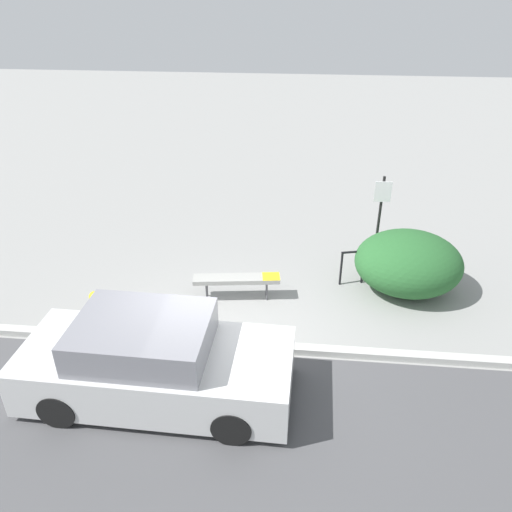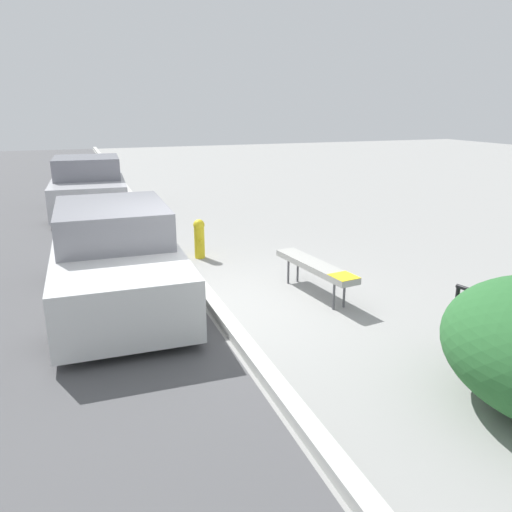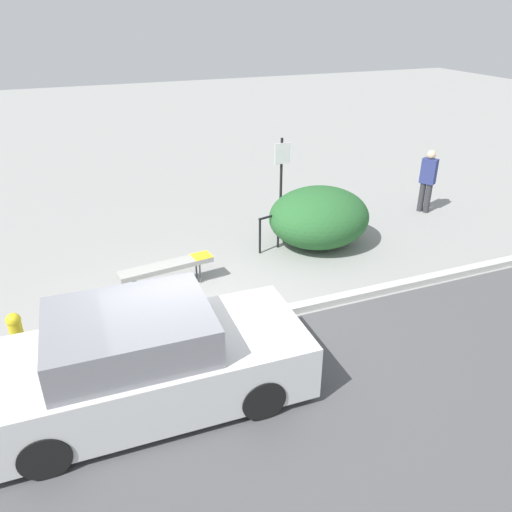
% 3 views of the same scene
% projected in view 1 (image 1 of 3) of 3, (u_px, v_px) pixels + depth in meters
% --- Properties ---
extents(ground_plane, '(60.00, 60.00, 0.00)m').
position_uv_depth(ground_plane, '(223.00, 347.00, 9.21)').
color(ground_plane, gray).
extents(curb, '(60.00, 0.20, 0.13)m').
position_uv_depth(curb, '(222.00, 344.00, 9.18)').
color(curb, '#B7B7B2').
rests_on(curb, ground_plane).
extents(bench, '(1.83, 0.57, 0.53)m').
position_uv_depth(bench, '(237.00, 279.00, 10.40)').
color(bench, '#515156').
rests_on(bench, ground_plane).
extents(bike_rack, '(0.55, 0.18, 0.83)m').
position_uv_depth(bike_rack, '(352.00, 264.00, 10.88)').
color(bike_rack, black).
rests_on(bike_rack, ground_plane).
extents(sign_post, '(0.36, 0.08, 2.30)m').
position_uv_depth(sign_post, '(379.00, 216.00, 10.95)').
color(sign_post, black).
rests_on(sign_post, ground_plane).
extents(fire_hydrant, '(0.36, 0.22, 0.77)m').
position_uv_depth(fire_hydrant, '(97.00, 307.00, 9.61)').
color(fire_hydrant, gold).
rests_on(fire_hydrant, ground_plane).
extents(shrub_hedge, '(2.26, 2.02, 1.31)m').
position_uv_depth(shrub_hedge, '(408.00, 263.00, 10.62)').
color(shrub_hedge, '#28602D').
rests_on(shrub_hedge, ground_plane).
extents(parked_car_near, '(4.30, 1.85, 1.45)m').
position_uv_depth(parked_car_near, '(154.00, 363.00, 7.86)').
color(parked_car_near, black).
rests_on(parked_car_near, ground_plane).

